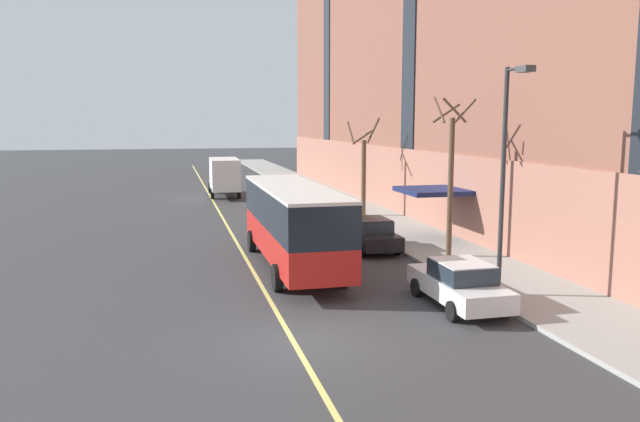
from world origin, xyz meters
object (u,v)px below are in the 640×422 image
city_bus (293,221)px  box_truck (224,175)px  street_lamp (507,160)px  parked_car_black_2 (370,234)px  parked_car_white_1 (459,284)px  parked_car_navy_3 (294,192)px  street_tree_far_uptown (451,175)px  street_tree_far_downtown (363,169)px

city_bus → box_truck: (-0.57, 26.16, -0.24)m
city_bus → street_lamp: street_lamp is taller
parked_car_black_2 → street_lamp: 10.16m
city_bus → parked_car_white_1: size_ratio=2.42×
parked_car_white_1 → parked_car_black_2: 9.51m
parked_car_navy_3 → street_tree_far_uptown: 21.35m
street_tree_far_uptown → street_tree_far_downtown: 12.66m
parked_car_navy_3 → box_truck: 7.05m
parked_car_black_2 → box_truck: bearing=101.8°
parked_car_white_1 → parked_car_navy_3: same height
parked_car_black_2 → street_tree_far_downtown: bearing=74.2°
parked_car_black_2 → street_tree_far_downtown: street_tree_far_downtown is taller
parked_car_white_1 → box_truck: size_ratio=0.63×
parked_car_white_1 → street_tree_far_downtown: (2.81, 19.44, 2.31)m
parked_car_black_2 → street_tree_far_downtown: (2.80, 9.92, 2.31)m
street_tree_far_uptown → parked_car_navy_3: bearing=97.8°
parked_car_white_1 → box_truck: box_truck is taller
parked_car_white_1 → box_truck: 33.19m
street_tree_far_downtown → street_lamp: (-1.05, -19.09, 1.72)m
box_truck → street_tree_far_downtown: (7.66, -13.38, 1.31)m
parked_car_black_2 → street_tree_far_uptown: street_tree_far_uptown is taller
city_bus → box_truck: 26.16m
box_truck → street_tree_far_uptown: street_tree_far_uptown is taller
street_tree_far_uptown → parked_car_white_1: bearing=-112.5°
street_tree_far_uptown → street_tree_far_downtown: street_tree_far_uptown is taller
parked_car_white_1 → parked_car_navy_3: 27.75m
street_lamp → parked_car_white_1: bearing=-168.8°
city_bus → box_truck: bearing=91.2°
parked_car_white_1 → street_tree_far_downtown: street_tree_far_downtown is taller
box_truck → street_tree_far_uptown: size_ratio=1.05×
box_truck → street_lamp: size_ratio=0.96×
parked_car_white_1 → street_lamp: street_lamp is taller
parked_car_navy_3 → street_tree_far_downtown: bearing=-71.0°
parked_car_black_2 → street_tree_far_downtown: 10.57m
street_tree_far_downtown → parked_car_white_1: bearing=-98.2°
street_tree_far_downtown → parked_car_black_2: bearing=-105.8°
street_tree_far_uptown → street_lamp: (-1.05, -6.45, 1.04)m
parked_car_black_2 → street_lamp: (1.75, -9.16, 4.03)m
parked_car_black_2 → street_tree_far_downtown: size_ratio=0.76×
parked_car_white_1 → street_tree_far_downtown: bearing=81.8°
city_bus → box_truck: city_bus is taller
city_bus → parked_car_navy_3: city_bus is taller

